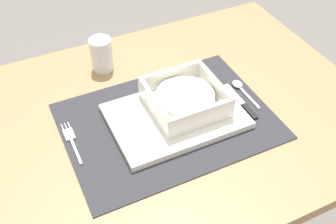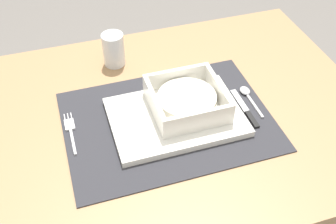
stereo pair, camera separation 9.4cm
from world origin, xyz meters
The scene contains 9 objects.
dining_table centered at (0.00, 0.00, 0.62)m, with size 0.97×0.73×0.72m.
placemat centered at (-0.02, -0.02, 0.73)m, with size 0.48×0.35×0.00m, color #2D2D33.
serving_plate centered at (0.00, -0.03, 0.73)m, with size 0.30×0.21×0.02m, color white.
porridge_bowl centered at (0.03, -0.01, 0.76)m, with size 0.17×0.17×0.06m.
fork centered at (-0.24, 0.01, 0.73)m, with size 0.02×0.13×0.00m.
spoon centered at (0.19, 0.00, 0.73)m, with size 0.02×0.11×0.01m.
butter_knife centered at (0.17, -0.05, 0.73)m, with size 0.01×0.14×0.01m.
bread_knife centered at (0.15, -0.04, 0.73)m, with size 0.01×0.13×0.01m.
drinking_glass centered at (-0.09, 0.23, 0.76)m, with size 0.06×0.06×0.09m.
Camera 1 is at (-0.31, -0.64, 1.40)m, focal length 43.98 mm.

